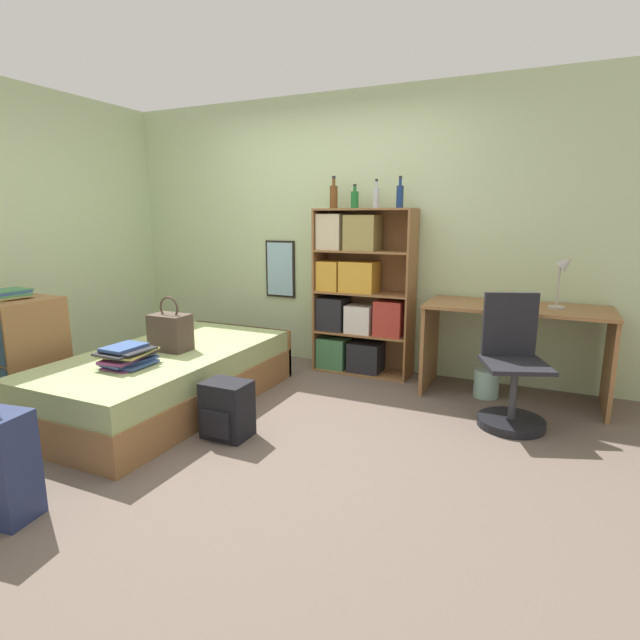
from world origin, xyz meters
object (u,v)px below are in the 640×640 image
object	(u,v)px
desk_chair	(512,383)
handbag	(170,332)
bottle_blue	(400,196)
desk	(515,333)
desk_lamp	(564,272)
dresser	(14,354)
magazine_pile_on_dresser	(5,295)
bottle_brown	(355,199)
bed	(169,378)
book_stack_on_bed	(127,356)
waste_bin	(486,383)
bottle_clear	(376,197)
bookcase	(356,296)
bottle_green	(334,196)
backpack	(227,410)

from	to	relation	value
desk_chair	handbag	bearing A→B (deg)	-164.40
bottle_blue	desk	size ratio (longest dim) A/B	0.19
desk_lamp	desk_chair	xyz separation A→B (m)	(-0.28, -0.58, -0.75)
dresser	magazine_pile_on_dresser	world-z (taller)	magazine_pile_on_dresser
bottle_brown	desk_lamp	world-z (taller)	bottle_brown
bed	desk	size ratio (longest dim) A/B	1.50
book_stack_on_bed	waste_bin	size ratio (longest dim) A/B	1.70
desk_chair	bottle_clear	bearing A→B (deg)	149.87
bottle_brown	waste_bin	xyz separation A→B (m)	(1.27, -0.24, -1.50)
handbag	waste_bin	size ratio (longest dim) A/B	1.84
bottle_clear	desk_lamp	bearing A→B (deg)	-5.97
book_stack_on_bed	bottle_brown	distance (m)	2.39
handbag	waste_bin	world-z (taller)	handbag
bottle_blue	desk	world-z (taller)	bottle_blue
bed	handbag	bearing A→B (deg)	57.68
bed	desk_lamp	distance (m)	3.15
dresser	bottle_brown	distance (m)	3.07
book_stack_on_bed	bookcase	distance (m)	2.11
book_stack_on_bed	desk_chair	bearing A→B (deg)	24.92
desk_lamp	waste_bin	xyz separation A→B (m)	(-0.49, -0.08, -0.93)
book_stack_on_bed	bottle_green	size ratio (longest dim) A/B	1.34
bottle_clear	bottle_blue	size ratio (longest dim) A/B	0.94
backpack	waste_bin	distance (m)	2.14
handbag	desk_chair	distance (m)	2.57
dresser	magazine_pile_on_dresser	size ratio (longest dim) A/B	2.56
bottle_green	bottle_blue	xyz separation A→B (m)	(0.64, -0.03, -0.01)
magazine_pile_on_dresser	backpack	bearing A→B (deg)	8.67
desk_lamp	waste_bin	size ratio (longest dim) A/B	1.84
bookcase	desk	size ratio (longest dim) A/B	1.10
desk	bed	bearing A→B (deg)	-152.33
book_stack_on_bed	bottle_clear	world-z (taller)	bottle_clear
bottle_clear	desk_chair	world-z (taller)	bottle_clear
desk_chair	waste_bin	xyz separation A→B (m)	(-0.22, 0.50, -0.19)
handbag	bottle_brown	size ratio (longest dim) A/B	1.97
bottle_brown	bottle_clear	bearing A→B (deg)	-1.01
dresser	waste_bin	world-z (taller)	dresser
book_stack_on_bed	desk_lamp	xyz separation A→B (m)	(2.73, 1.72, 0.54)
handbag	magazine_pile_on_dresser	world-z (taller)	magazine_pile_on_dresser
desk	bottle_clear	bearing A→B (deg)	171.93
backpack	bottle_blue	bearing A→B (deg)	69.18
magazine_pile_on_dresser	bottle_clear	distance (m)	3.07
waste_bin	bottle_green	bearing A→B (deg)	171.30
bottle_clear	backpack	xyz separation A→B (m)	(-0.42, -1.77, -1.44)
bed	backpack	size ratio (longest dim) A/B	5.45
magazine_pile_on_dresser	desk_chair	world-z (taller)	desk_chair
bottle_green	bookcase	bearing A→B (deg)	-4.93
bottle_clear	backpack	size ratio (longest dim) A/B	0.66
book_stack_on_bed	handbag	bearing A→B (deg)	90.93
bottle_green	desk_chair	world-z (taller)	bottle_green
bottle_brown	desk_lamp	size ratio (longest dim) A/B	0.51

